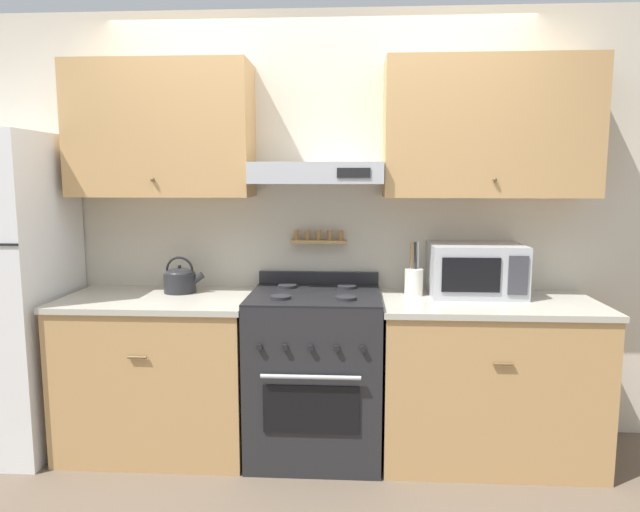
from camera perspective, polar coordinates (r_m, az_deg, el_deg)
The scene contains 8 objects.
ground_plane at distance 3.20m, azimuth -0.90°, elevation -21.52°, with size 16.00×16.00×0.00m, color brown.
wall_back at distance 3.44m, azimuth 0.31°, elevation 6.21°, with size 5.20×0.46×2.55m.
counter_left at distance 3.51m, azimuth -15.64°, elevation -11.08°, with size 1.07×0.69×0.90m.
counter_right at distance 3.41m, azimuth 16.28°, elevation -11.67°, with size 1.19×0.69×0.90m.
stove_range at distance 3.32m, azimuth -0.47°, elevation -11.57°, with size 0.73×0.70×1.00m.
tea_kettle at distance 3.47m, azimuth -13.80°, elevation -2.27°, with size 0.24×0.19×0.22m.
microwave at distance 3.39m, azimuth 15.31°, elevation -1.35°, with size 0.52×0.36×0.30m.
utensil_crock at distance 3.33m, azimuth 9.36°, elevation -2.45°, with size 0.10×0.10×0.31m.
Camera 1 is at (0.21, -2.79, 1.56)m, focal length 32.00 mm.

